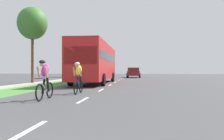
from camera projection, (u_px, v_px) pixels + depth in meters
ground_plane at (114, 83)px, 21.27m from camera, size 120.00×120.00×0.00m
grass_verge at (63, 83)px, 21.77m from camera, size 2.52×70.00×0.01m
sidewalk_concrete at (43, 83)px, 21.99m from camera, size 1.52×70.00×0.10m
lane_markings_center at (117, 81)px, 25.24m from camera, size 0.12×53.13×0.01m
cyclist_lead at (45, 79)px, 9.12m from camera, size 0.42×1.72×1.58m
cyclist_trailing at (78, 78)px, 11.53m from camera, size 0.42×1.72×1.58m
bus_red at (96, 62)px, 20.92m from camera, size 2.78×11.60×3.48m
pickup_maroon at (134, 73)px, 37.78m from camera, size 2.22×5.10×1.64m
street_tree_near at (32, 24)px, 20.80m from camera, size 2.68×2.68×6.94m
street_tree_far at (83, 48)px, 41.67m from camera, size 3.76×3.76×7.29m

